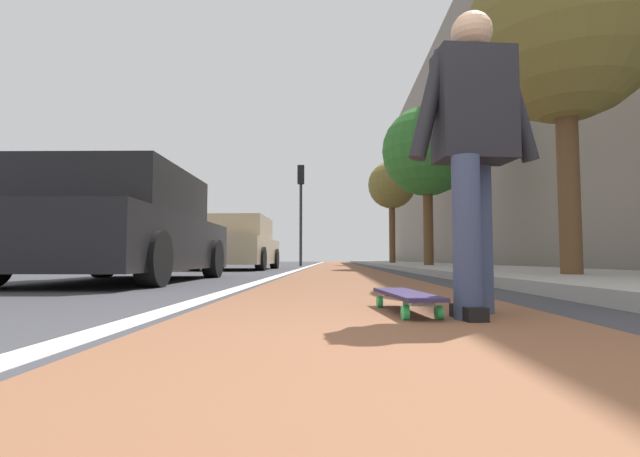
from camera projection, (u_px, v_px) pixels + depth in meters
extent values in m
plane|color=#38383D|center=(341.00, 272.00, 10.99)|extent=(80.00, 80.00, 0.00)
cube|color=brown|center=(337.00, 264.00, 24.96)|extent=(56.00, 2.01, 0.00)
cube|color=silver|center=(312.00, 265.00, 21.00)|extent=(52.00, 0.16, 0.01)
cube|color=#9E9B93|center=(414.00, 265.00, 18.89)|extent=(52.00, 3.20, 0.12)
cube|color=gray|center=(459.00, 140.00, 23.20)|extent=(40.00, 1.20, 12.49)
cylinder|color=green|center=(380.00, 302.00, 2.88)|extent=(0.07, 0.04, 0.07)
cylinder|color=green|center=(406.00, 302.00, 2.90)|extent=(0.07, 0.04, 0.07)
cylinder|color=green|center=(405.00, 313.00, 2.29)|extent=(0.07, 0.04, 0.07)
cylinder|color=green|center=(439.00, 313.00, 2.30)|extent=(0.07, 0.04, 0.07)
cube|color=silver|center=(393.00, 294.00, 2.89)|extent=(0.07, 0.13, 0.02)
cube|color=silver|center=(422.00, 303.00, 2.30)|extent=(0.07, 0.13, 0.02)
cube|color=#33284C|center=(406.00, 294.00, 2.60)|extent=(0.86, 0.29, 0.02)
cylinder|color=#384260|center=(467.00, 237.00, 2.33)|extent=(0.14, 0.14, 0.82)
cylinder|color=#384260|center=(480.00, 239.00, 2.60)|extent=(0.14, 0.14, 0.82)
cube|color=black|center=(468.00, 313.00, 2.30)|extent=(0.27, 0.13, 0.07)
cube|color=black|center=(473.00, 106.00, 2.50)|extent=(0.28, 0.42, 0.60)
cylinder|color=black|center=(430.00, 105.00, 2.48)|extent=(0.12, 0.24, 0.60)
cylinder|color=black|center=(516.00, 108.00, 2.52)|extent=(0.12, 0.24, 0.60)
sphere|color=tan|center=(472.00, 32.00, 2.53)|extent=(0.22, 0.22, 0.22)
cube|color=black|center=(123.00, 243.00, 6.23)|extent=(4.15, 1.93, 0.70)
cube|color=black|center=(120.00, 193.00, 6.12)|extent=(2.29, 1.75, 0.60)
cube|color=#4C606B|center=(152.00, 203.00, 7.26)|extent=(0.06, 1.65, 0.51)
cylinder|color=black|center=(103.00, 259.00, 7.51)|extent=(0.61, 0.23, 0.61)
cylinder|color=black|center=(213.00, 259.00, 7.48)|extent=(0.61, 0.23, 0.61)
cylinder|color=black|center=(154.00, 259.00, 4.93)|extent=(0.61, 0.23, 0.61)
cube|color=tan|center=(238.00, 251.00, 13.08)|extent=(4.10, 1.83, 0.70)
cube|color=tan|center=(238.00, 228.00, 12.97)|extent=(2.27, 1.67, 0.60)
cube|color=#4C606B|center=(246.00, 230.00, 14.09)|extent=(0.06, 1.57, 0.51)
cylinder|color=black|center=(220.00, 259.00, 14.36)|extent=(0.61, 0.23, 0.61)
cylinder|color=black|center=(275.00, 259.00, 14.29)|extent=(0.61, 0.23, 0.61)
cylinder|color=black|center=(195.00, 259.00, 11.83)|extent=(0.61, 0.23, 0.61)
cylinder|color=black|center=(261.00, 259.00, 11.77)|extent=(0.61, 0.23, 0.61)
cylinder|color=#2D2D2D|center=(301.00, 225.00, 19.68)|extent=(0.12, 0.12, 3.48)
cube|color=black|center=(301.00, 175.00, 19.82)|extent=(0.24, 0.28, 0.80)
sphere|color=#360606|center=(301.00, 169.00, 19.97)|extent=(0.16, 0.16, 0.16)
sphere|color=gold|center=(301.00, 175.00, 19.95)|extent=(0.16, 0.16, 0.16)
sphere|color=black|center=(301.00, 181.00, 19.93)|extent=(0.16, 0.16, 0.16)
cylinder|color=brown|center=(569.00, 187.00, 5.69)|extent=(0.25, 0.25, 2.37)
sphere|color=olive|center=(563.00, 28.00, 5.82)|extent=(2.35, 2.35, 2.35)
cylinder|color=brown|center=(428.00, 225.00, 14.08)|extent=(0.30, 0.30, 2.63)
sphere|color=#2D6B28|center=(427.00, 151.00, 14.23)|extent=(2.74, 2.74, 2.74)
cylinder|color=brown|center=(392.00, 233.00, 22.66)|extent=(0.30, 0.30, 3.11)
sphere|color=olive|center=(392.00, 185.00, 22.81)|extent=(2.31, 2.31, 2.31)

